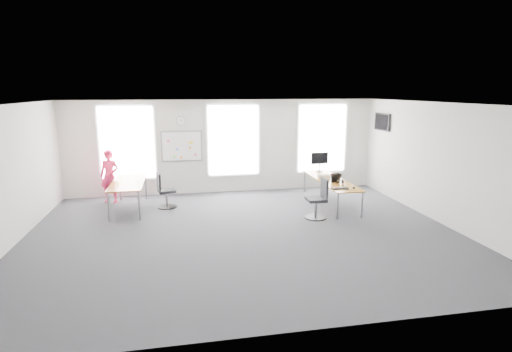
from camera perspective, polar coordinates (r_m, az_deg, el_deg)
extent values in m
plane|color=#29282D|center=(9.48, -1.76, -8.16)|extent=(10.00, 10.00, 0.00)
plane|color=white|center=(8.89, -1.89, 10.28)|extent=(10.00, 10.00, 0.00)
plane|color=silver|center=(12.98, -4.57, 4.21)|extent=(10.00, 0.00, 10.00)
plane|color=silver|center=(5.28, 4.98, -7.74)|extent=(10.00, 0.00, 10.00)
plane|color=silver|center=(9.67, -32.54, -0.45)|extent=(0.00, 10.00, 10.00)
plane|color=silver|center=(10.99, 24.90, 1.65)|extent=(0.00, 10.00, 10.00)
cube|color=silver|center=(12.95, -17.92, 4.54)|extent=(1.60, 0.06, 2.20)
cube|color=silver|center=(12.95, -3.25, 5.11)|extent=(1.60, 0.06, 2.20)
cube|color=silver|center=(13.67, 9.38, 5.34)|extent=(1.60, 0.06, 2.20)
cube|color=#AA6F1D|center=(11.89, 10.62, -0.58)|extent=(0.79, 2.97, 0.03)
cylinder|color=gray|center=(10.58, 11.62, -4.24)|extent=(0.05, 0.05, 0.69)
cylinder|color=gray|center=(10.85, 14.92, -4.00)|extent=(0.05, 0.05, 0.69)
cylinder|color=gray|center=(13.17, 6.96, -0.82)|extent=(0.05, 0.05, 0.69)
cylinder|color=gray|center=(13.39, 9.70, -0.70)|extent=(0.05, 0.05, 0.69)
cube|color=#AA6F1D|center=(11.66, -17.82, -0.85)|extent=(0.87, 2.19, 0.03)
cylinder|color=gray|center=(10.82, -20.31, -4.20)|extent=(0.05, 0.05, 0.77)
cylinder|color=gray|center=(10.72, -16.32, -4.08)|extent=(0.05, 0.05, 0.77)
cylinder|color=gray|center=(12.80, -18.84, -1.62)|extent=(0.05, 0.05, 0.77)
cylinder|color=gray|center=(12.71, -15.47, -1.50)|extent=(0.05, 0.05, 0.77)
cylinder|color=black|center=(10.65, 8.49, -5.87)|extent=(0.56, 0.56, 0.03)
cylinder|color=gray|center=(10.58, 8.53, -4.62)|extent=(0.06, 0.06, 0.45)
cube|color=black|center=(10.51, 8.57, -3.32)|extent=(0.48, 0.48, 0.08)
cube|color=black|center=(10.51, 9.74, -1.66)|extent=(0.05, 0.45, 0.49)
cylinder|color=black|center=(11.75, -12.55, -4.31)|extent=(0.54, 0.54, 0.03)
cylinder|color=gray|center=(11.68, -12.60, -3.21)|extent=(0.06, 0.06, 0.44)
cube|color=black|center=(11.62, -12.66, -2.08)|extent=(0.54, 0.54, 0.07)
cube|color=black|center=(11.52, -13.74, -0.77)|extent=(0.14, 0.44, 0.47)
imported|color=#EF2355|center=(12.58, -20.18, -0.05)|extent=(0.66, 0.52, 1.58)
cube|color=white|center=(12.87, -10.56, 4.20)|extent=(1.20, 0.03, 0.90)
cylinder|color=gray|center=(12.78, -10.70, 7.75)|extent=(0.30, 0.04, 0.30)
cube|color=black|center=(13.40, 17.60, 7.38)|extent=(0.06, 0.90, 0.55)
cube|color=black|center=(10.83, 11.89, -1.75)|extent=(0.47, 0.27, 0.02)
ellipsoid|color=black|center=(10.94, 13.78, -1.64)|extent=(0.11, 0.14, 0.05)
cylinder|color=black|center=(11.17, 12.32, -1.38)|extent=(0.07, 0.07, 0.01)
cylinder|color=black|center=(11.44, 11.58, -0.80)|extent=(0.04, 0.10, 0.10)
cylinder|color=black|center=(11.50, 12.27, -0.76)|extent=(0.04, 0.10, 0.10)
cylinder|color=gold|center=(11.44, 11.58, -0.80)|extent=(0.01, 0.10, 0.10)
cube|color=black|center=(11.46, 11.94, -0.52)|extent=(0.17, 0.02, 0.02)
cube|color=black|center=(11.60, 11.26, -0.21)|extent=(0.31, 0.15, 0.25)
cube|color=#FF5F00|center=(11.54, 11.39, -0.33)|extent=(0.30, 0.16, 0.23)
cube|color=black|center=(11.52, 11.42, -0.30)|extent=(0.32, 0.16, 0.24)
cube|color=#F4E2C2|center=(12.00, 9.63, -0.07)|extent=(0.36, 0.29, 0.12)
cylinder|color=black|center=(12.98, 8.99, 0.67)|extent=(0.23, 0.23, 0.02)
cylinder|color=black|center=(12.96, 9.00, 1.17)|extent=(0.05, 0.05, 0.23)
cube|color=black|center=(12.89, 9.07, 2.52)|extent=(0.57, 0.07, 0.38)
cube|color=black|center=(12.87, 9.10, 2.51)|extent=(0.52, 0.03, 0.33)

